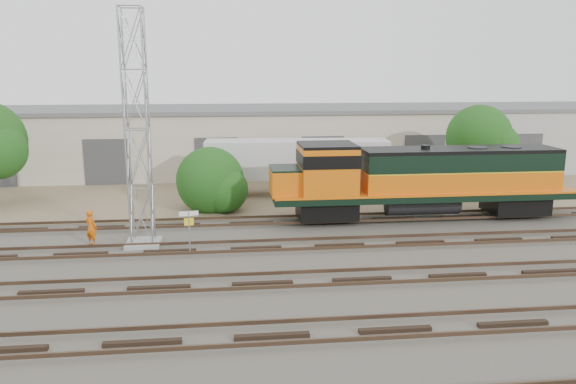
{
  "coord_description": "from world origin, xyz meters",
  "views": [
    {
      "loc": [
        -5.3,
        -23.78,
        8.28
      ],
      "look_at": [
        -2.21,
        4.0,
        2.2
      ],
      "focal_mm": 35.0,
      "sensor_mm": 36.0,
      "label": 1
    }
  ],
  "objects": [
    {
      "name": "ground",
      "position": [
        0.0,
        0.0,
        0.0
      ],
      "size": [
        140.0,
        140.0,
        0.0
      ],
      "primitive_type": "plane",
      "color": "#47423A",
      "rests_on": "ground"
    },
    {
      "name": "dirt_strip",
      "position": [
        0.0,
        15.0,
        0.01
      ],
      "size": [
        80.0,
        16.0,
        0.02
      ],
      "primitive_type": "cube",
      "color": "#726047",
      "rests_on": "ground"
    },
    {
      "name": "tracks",
      "position": [
        0.0,
        -3.0,
        0.08
      ],
      "size": [
        80.0,
        20.4,
        0.28
      ],
      "color": "black",
      "rests_on": "ground"
    },
    {
      "name": "warehouse",
      "position": [
        0.04,
        22.98,
        2.65
      ],
      "size": [
        58.4,
        10.4,
        5.3
      ],
      "color": "beige",
      "rests_on": "ground"
    },
    {
      "name": "locomotive",
      "position": [
        5.37,
        6.0,
        2.36
      ],
      "size": [
        17.12,
        3.0,
        4.11
      ],
      "color": "black",
      "rests_on": "tracks"
    },
    {
      "name": "signal_tower",
      "position": [
        -9.37,
        2.81,
        5.36
      ],
      "size": [
        1.62,
        1.62,
        11.03
      ],
      "rotation": [
        0.0,
        0.0,
        0.0
      ],
      "color": "gray",
      "rests_on": "ground"
    },
    {
      "name": "sign_post",
      "position": [
        -7.05,
        1.01,
        1.48
      ],
      "size": [
        0.86,
        0.18,
        2.11
      ],
      "color": "gray",
      "rests_on": "ground"
    },
    {
      "name": "worker",
      "position": [
        -11.85,
        3.09,
        0.88
      ],
      "size": [
        0.77,
        0.7,
        1.75
      ],
      "primitive_type": "imported",
      "rotation": [
        0.0,
        0.0,
        2.58
      ],
      "color": "#D7590B",
      "rests_on": "ground"
    },
    {
      "name": "semi_trailer",
      "position": [
        -0.32,
        13.05,
        2.35
      ],
      "size": [
        12.27,
        3.23,
        3.73
      ],
      "rotation": [
        0.0,
        0.0,
        -0.07
      ],
      "color": "silver",
      "rests_on": "ground"
    },
    {
      "name": "dumpster_blue",
      "position": [
        14.44,
        16.96,
        0.75
      ],
      "size": [
        1.95,
        1.88,
        1.5
      ],
      "primitive_type": "cube",
      "rotation": [
        0.0,
        0.0,
        -0.27
      ],
      "color": "navy",
      "rests_on": "ground"
    },
    {
      "name": "dumpster_red",
      "position": [
        16.37,
        15.57,
        0.7
      ],
      "size": [
        1.95,
        1.9,
        1.4
      ],
      "primitive_type": "cube",
      "rotation": [
        0.0,
        0.0,
        -0.44
      ],
      "color": "maroon",
      "rests_on": "ground"
    },
    {
      "name": "tree_mid",
      "position": [
        -6.08,
        9.35,
        1.69
      ],
      "size": [
        4.28,
        4.07,
        4.07
      ],
      "color": "#382619",
      "rests_on": "ground"
    },
    {
      "name": "tree_east",
      "position": [
        12.16,
        12.67,
        3.66
      ],
      "size": [
        4.67,
        4.45,
        6.0
      ],
      "color": "#382619",
      "rests_on": "ground"
    }
  ]
}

